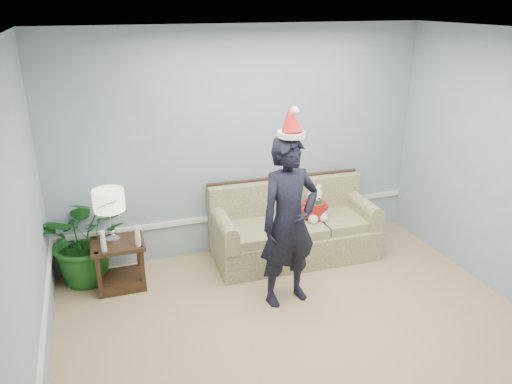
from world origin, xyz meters
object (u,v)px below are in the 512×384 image
Objects in this scene: sofa at (293,230)px; table_lamp at (109,202)px; side_table at (120,269)px; man at (289,222)px; teddy_bear at (314,207)px; houseplant at (86,237)px.

table_lamp is (-2.09, -0.01, 0.65)m from sofa.
side_table is 0.32× the size of man.
man is at bearing -26.99° from side_table.
table_lamp reaches higher than teddy_bear.
houseplant is at bearing 144.29° from table_lamp.
teddy_bear is at bearing -18.30° from sofa.
table_lamp is at bearing -177.67° from sofa.
table_lamp is 1.32× the size of teddy_bear.
man is 4.02× the size of teddy_bear.
side_table is 0.96× the size of table_lamp.
sofa is 4.49× the size of teddy_bear.
side_table is (-2.06, -0.06, -0.11)m from sofa.
side_table is 1.94m from man.
side_table is 1.27× the size of teddy_bear.
sofa is 1.86× the size of houseplant.
man is at bearing -27.92° from table_lamp.
table_lamp reaches higher than side_table.
sofa is 3.53× the size of side_table.
sofa is 1.14m from man.
man is at bearing -114.21° from sofa.
side_table is 2.32m from teddy_bear.
man is (1.62, -0.82, 0.67)m from side_table.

